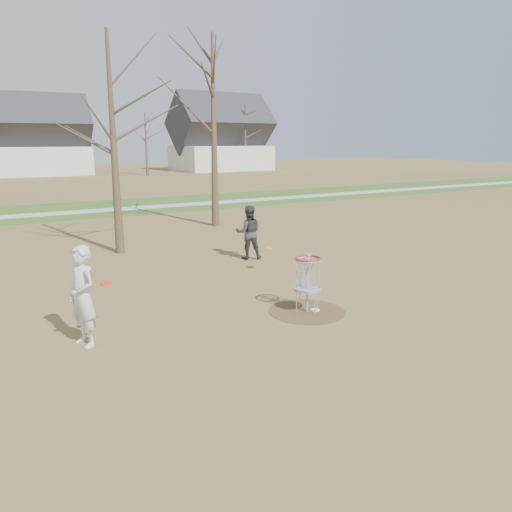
{
  "coord_description": "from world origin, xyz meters",
  "views": [
    {
      "loc": [
        -6.68,
        -8.95,
        3.92
      ],
      "look_at": [
        -0.5,
        1.5,
        1.1
      ],
      "focal_mm": 35.0,
      "sensor_mm": 36.0,
      "label": 1
    }
  ],
  "objects_px": {
    "player_throwing": "(249,232)",
    "disc_golf_basket": "(308,274)",
    "player_standing": "(83,296)",
    "disc_grounded": "(315,310)"
  },
  "relations": [
    {
      "from": "player_throwing",
      "to": "disc_grounded",
      "type": "distance_m",
      "value": 5.64
    },
    {
      "from": "player_throwing",
      "to": "disc_golf_basket",
      "type": "distance_m",
      "value": 5.58
    },
    {
      "from": "disc_golf_basket",
      "to": "disc_grounded",
      "type": "bearing_deg",
      "value": -12.09
    },
    {
      "from": "player_standing",
      "to": "player_throwing",
      "type": "distance_m",
      "value": 7.95
    },
    {
      "from": "player_standing",
      "to": "disc_grounded",
      "type": "bearing_deg",
      "value": 63.16
    },
    {
      "from": "player_standing",
      "to": "player_throwing",
      "type": "height_order",
      "value": "player_standing"
    },
    {
      "from": "disc_golf_basket",
      "to": "player_throwing",
      "type": "bearing_deg",
      "value": 74.37
    },
    {
      "from": "disc_grounded",
      "to": "disc_golf_basket",
      "type": "distance_m",
      "value": 0.92
    },
    {
      "from": "player_throwing",
      "to": "disc_golf_basket",
      "type": "bearing_deg",
      "value": 96.49
    },
    {
      "from": "player_throwing",
      "to": "disc_grounded",
      "type": "bearing_deg",
      "value": 98.7
    }
  ]
}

